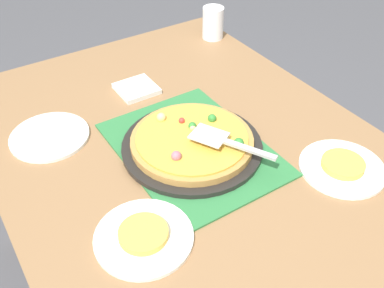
# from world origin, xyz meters

# --- Properties ---
(dining_table) EXTENTS (1.40, 1.00, 0.75)m
(dining_table) POSITION_xyz_m (0.00, 0.00, 0.64)
(dining_table) COLOR olive
(dining_table) RESTS_ON ground_plane
(placemat) EXTENTS (0.48, 0.36, 0.01)m
(placemat) POSITION_xyz_m (0.00, 0.00, 0.75)
(placemat) COLOR #2D753D
(placemat) RESTS_ON dining_table
(pizza_pan) EXTENTS (0.38, 0.38, 0.01)m
(pizza_pan) POSITION_xyz_m (0.00, 0.00, 0.76)
(pizza_pan) COLOR black
(pizza_pan) RESTS_ON placemat
(pizza) EXTENTS (0.33, 0.33, 0.05)m
(pizza) POSITION_xyz_m (-0.00, 0.00, 0.78)
(pizza) COLOR #B78442
(pizza) RESTS_ON pizza_pan
(plate_near_left) EXTENTS (0.22, 0.22, 0.01)m
(plate_near_left) POSITION_xyz_m (0.28, 0.28, 0.76)
(plate_near_left) COLOR white
(plate_near_left) RESTS_ON dining_table
(plate_far_right) EXTENTS (0.22, 0.22, 0.01)m
(plate_far_right) POSITION_xyz_m (0.20, -0.25, 0.76)
(plate_far_right) COLOR white
(plate_far_right) RESTS_ON dining_table
(plate_side) EXTENTS (0.22, 0.22, 0.01)m
(plate_side) POSITION_xyz_m (-0.26, -0.31, 0.76)
(plate_side) COLOR white
(plate_side) RESTS_ON dining_table
(served_slice_left) EXTENTS (0.11, 0.11, 0.02)m
(served_slice_left) POSITION_xyz_m (0.28, 0.28, 0.77)
(served_slice_left) COLOR #EAB747
(served_slice_left) RESTS_ON plate_near_left
(served_slice_right) EXTENTS (0.11, 0.11, 0.02)m
(served_slice_right) POSITION_xyz_m (0.20, -0.25, 0.77)
(served_slice_right) COLOR #EAB747
(served_slice_right) RESTS_ON plate_far_right
(cup_far) EXTENTS (0.08, 0.08, 0.12)m
(cup_far) POSITION_xyz_m (-0.52, 0.43, 0.81)
(cup_far) COLOR white
(cup_far) RESTS_ON dining_table
(pizza_server) EXTENTS (0.22, 0.15, 0.01)m
(pizza_server) POSITION_xyz_m (0.09, 0.05, 0.82)
(pizza_server) COLOR silver
(pizza_server) RESTS_ON pizza
(napkin_stack) EXTENTS (0.12, 0.12, 0.02)m
(napkin_stack) POSITION_xyz_m (-0.34, 0.01, 0.76)
(napkin_stack) COLOR white
(napkin_stack) RESTS_ON dining_table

